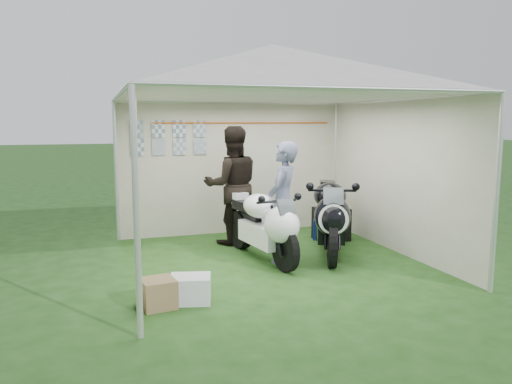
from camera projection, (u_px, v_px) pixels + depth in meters
ground at (271, 261)px, 7.10m from camera, size 80.00×80.00×0.00m
canopy_tent at (271, 77)px, 6.77m from camera, size 5.66×5.66×3.00m
motorcycle_white at (265, 223)px, 7.06m from camera, size 0.63×1.97×0.97m
motorcycle_black at (330, 214)px, 7.37m from camera, size 1.15×2.10×1.10m
paddock_stand at (326, 229)px, 8.44m from camera, size 0.53×0.44×0.34m
person_dark_jacket at (232, 185)px, 8.03m from camera, size 0.97×0.78×1.90m
person_blue_jacket at (283, 202)px, 6.99m from camera, size 0.71×0.74×1.70m
equipment_box at (331, 224)px, 8.37m from camera, size 0.55×0.45×0.54m
crate_0 at (190, 289)px, 5.49m from camera, size 0.51×0.44×0.29m
crate_1 at (158, 293)px, 5.33m from camera, size 0.40×0.40×0.31m
crate_2 at (164, 298)px, 5.34m from camera, size 0.29×0.25×0.19m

